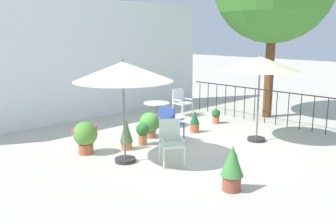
# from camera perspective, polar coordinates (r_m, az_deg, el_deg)

# --- Properties ---
(ground_plane) EXTENTS (60.00, 60.00, 0.00)m
(ground_plane) POSITION_cam_1_polar(r_m,az_deg,el_deg) (8.89, 1.50, -5.31)
(ground_plane) COLOR beige
(villa_facade) EXTENTS (9.98, 0.30, 3.70)m
(villa_facade) POSITION_cam_1_polar(r_m,az_deg,el_deg) (11.80, -13.27, 7.85)
(villa_facade) COLOR white
(villa_facade) RESTS_ON ground
(terrace_railing) EXTENTS (0.03, 5.21, 1.01)m
(terrace_railing) POSITION_cam_1_polar(r_m,az_deg,el_deg) (11.51, 14.11, 1.85)
(terrace_railing) COLOR black
(terrace_railing) RESTS_ON ground
(patio_umbrella_0) EXTENTS (1.87, 1.87, 2.18)m
(patio_umbrella_0) POSITION_cam_1_polar(r_m,az_deg,el_deg) (9.24, 14.09, 7.14)
(patio_umbrella_0) COLOR #2D2D2D
(patio_umbrella_0) RESTS_ON ground
(patio_umbrella_1) EXTENTS (2.02, 2.02, 2.17)m
(patio_umbrella_1) POSITION_cam_1_polar(r_m,az_deg,el_deg) (7.47, -6.99, 6.12)
(patio_umbrella_1) COLOR #2D2D2D
(patio_umbrella_1) RESTS_ON ground
(cafe_table_0) EXTENTS (0.74, 0.74, 0.71)m
(cafe_table_0) POSITION_cam_1_polar(r_m,az_deg,el_deg) (10.61, -1.77, 0.32)
(cafe_table_0) COLOR white
(cafe_table_0) RESTS_ON ground
(patio_chair_0) EXTENTS (0.64, 0.64, 0.92)m
(patio_chair_0) POSITION_cam_1_polar(r_m,az_deg,el_deg) (7.58, 0.47, -4.26)
(patio_chair_0) COLOR silver
(patio_chair_0) RESTS_ON ground
(patio_chair_1) EXTENTS (0.52, 0.52, 0.88)m
(patio_chair_1) POSITION_cam_1_polar(r_m,az_deg,el_deg) (12.05, 2.00, 1.80)
(patio_chair_1) COLOR white
(patio_chair_1) RESTS_ON ground
(patio_chair_2) EXTENTS (0.49, 0.54, 0.90)m
(patio_chair_2) POSITION_cam_1_polar(r_m,az_deg,el_deg) (9.12, 0.31, -1.43)
(patio_chair_2) COLOR #334CA1
(patio_chair_2) RESTS_ON ground
(potted_plant_0) EXTENTS (0.55, 0.55, 0.74)m
(potted_plant_0) POSITION_cam_1_polar(r_m,az_deg,el_deg) (8.42, -12.69, -3.61)
(potted_plant_0) COLOR #B05435
(potted_plant_0) RESTS_ON ground
(potted_plant_1) EXTENTS (0.40, 0.40, 0.81)m
(potted_plant_1) POSITION_cam_1_polar(r_m,az_deg,el_deg) (6.43, 9.93, -8.27)
(potted_plant_1) COLOR brown
(potted_plant_1) RESTS_ON ground
(potted_plant_2) EXTENTS (0.26, 0.26, 0.62)m
(potted_plant_2) POSITION_cam_1_polar(r_m,az_deg,el_deg) (10.06, 4.16, -1.44)
(potted_plant_2) COLOR #B95632
(potted_plant_2) RESTS_ON ground
(potted_plant_3) EXTENTS (0.33, 0.32, 0.55)m
(potted_plant_3) POSITION_cam_1_polar(r_m,az_deg,el_deg) (8.92, -3.94, -3.10)
(potted_plant_3) COLOR #C57240
(potted_plant_3) RESTS_ON ground
(potted_plant_4) EXTENTS (0.31, 0.31, 0.74)m
(potted_plant_4) POSITION_cam_1_polar(r_m,az_deg,el_deg) (8.60, -6.50, -3.25)
(potted_plant_4) COLOR #CA7441
(potted_plant_4) RESTS_ON ground
(potted_plant_5) EXTENTS (0.54, 0.53, 0.66)m
(potted_plant_5) POSITION_cam_1_polar(r_m,az_deg,el_deg) (9.55, -2.87, -1.83)
(potted_plant_5) COLOR #CD7247
(potted_plant_5) RESTS_ON ground
(potted_plant_6) EXTENTS (0.26, 0.26, 0.44)m
(potted_plant_6) POSITION_cam_1_polar(r_m,az_deg,el_deg) (11.14, 7.45, -0.57)
(potted_plant_6) COLOR #C56240
(potted_plant_6) RESTS_ON ground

